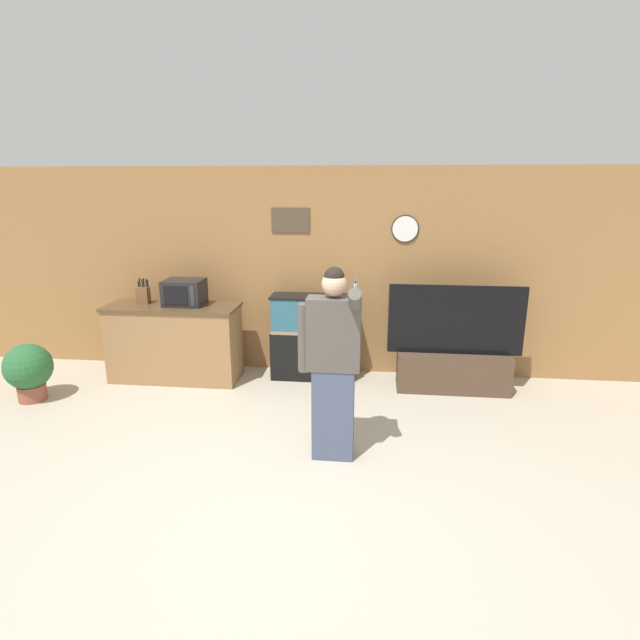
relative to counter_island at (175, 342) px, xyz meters
name	(u,v)px	position (x,y,z in m)	size (l,w,h in m)	color
ground_plane	(277,499)	(1.74, -2.34, -0.48)	(18.00, 18.00, 0.00)	#B2A893
wall_back_paneled	(319,272)	(1.74, 0.54, 0.82)	(10.00, 0.08, 2.60)	olive
counter_island	(175,342)	(0.00, 0.00, 0.00)	(1.62, 0.60, 0.95)	olive
microwave	(184,292)	(0.15, 0.04, 0.63)	(0.47, 0.38, 0.31)	black
knife_block	(143,295)	(-0.38, 0.06, 0.58)	(0.15, 0.11, 0.31)	brown
aquarium_on_stand	(312,337)	(1.70, 0.23, 0.06)	(1.01, 0.36, 1.07)	black
tv_on_stand	(453,360)	(3.41, 0.02, -0.10)	(1.57, 0.40, 1.27)	#4C3828
person_standing	(332,362)	(2.11, -1.65, 0.42)	(0.55, 0.41, 1.73)	#424C66
potted_plant	(29,369)	(-1.39, -0.81, -0.11)	(0.52, 0.52, 0.66)	brown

